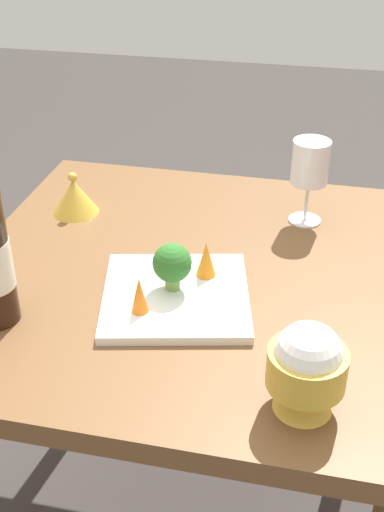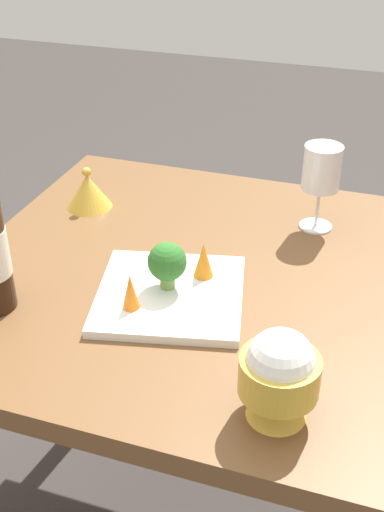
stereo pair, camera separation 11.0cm
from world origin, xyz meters
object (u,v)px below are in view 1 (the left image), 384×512
(rice_bowl, at_px, (307,367))
(broccoli_floret, at_px, (172,264))
(wine_glass, at_px, (310,164))
(serving_plate, at_px, (176,296))
(rice_bowl_lid, at_px, (74,196))
(carrot_garnish_left, at_px, (206,259))
(carrot_garnish_right, at_px, (139,295))

(rice_bowl, xyz_separation_m, broccoli_floret, (-0.23, -0.24, -0.01))
(wine_glass, height_order, rice_bowl, wine_glass)
(serving_plate, xyz_separation_m, broccoli_floret, (-0.01, -0.01, 0.06))
(wine_glass, relative_size, rice_bowl, 1.26)
(rice_bowl_lid, xyz_separation_m, carrot_garnish_left, (0.20, 0.33, 0.01))
(wine_glass, height_order, broccoli_floret, wine_glass)
(wine_glass, relative_size, serving_plate, 0.60)
(rice_bowl_lid, bearing_deg, serving_plate, 46.81)
(broccoli_floret, bearing_deg, rice_bowl_lid, -132.84)
(rice_bowl, relative_size, rice_bowl_lid, 1.42)
(serving_plate, relative_size, broccoli_floret, 3.49)
(broccoli_floret, height_order, carrot_garnish_right, broccoli_floret)
(broccoli_floret, height_order, carrot_garnish_left, broccoli_floret)
(broccoli_floret, bearing_deg, wine_glass, 147.55)
(wine_glass, bearing_deg, rice_bowl, 3.79)
(serving_plate, bearing_deg, broccoli_floret, -142.82)
(serving_plate, relative_size, carrot_garnish_left, 4.54)
(rice_bowl, bearing_deg, serving_plate, -132.39)
(carrot_garnish_left, distance_m, carrot_garnish_right, 0.16)
(wine_glass, distance_m, rice_bowl, 0.55)
(serving_plate, distance_m, broccoli_floret, 0.06)
(broccoli_floret, xyz_separation_m, carrot_garnish_left, (-0.05, 0.05, -0.02))
(wine_glass, distance_m, carrot_garnish_left, 0.32)
(rice_bowl_lid, relative_size, serving_plate, 0.33)
(serving_plate, xyz_separation_m, carrot_garnish_left, (-0.07, 0.04, 0.04))
(carrot_garnish_right, bearing_deg, broccoli_floret, 154.39)
(carrot_garnish_right, bearing_deg, wine_glass, 148.78)
(wine_glass, height_order, rice_bowl_lid, wine_glass)
(wine_glass, distance_m, serving_plate, 0.41)
(serving_plate, bearing_deg, wine_glass, 149.49)
(serving_plate, xyz_separation_m, carrot_garnish_right, (0.07, -0.04, 0.04))
(wine_glass, relative_size, broccoli_floret, 2.09)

